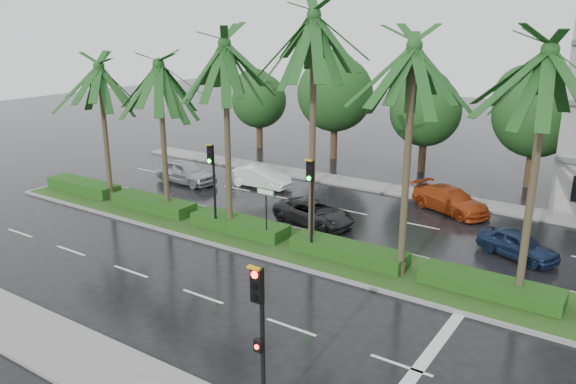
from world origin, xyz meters
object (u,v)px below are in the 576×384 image
Objects in this scene: car_red at (450,200)px; car_blue at (518,244)px; signal_near at (260,338)px; car_white at (260,177)px; signal_median_left at (212,175)px; car_silver at (186,172)px; street_sign at (266,202)px; car_darkgrey at (314,213)px.

car_red is 1.29× the size of car_blue.
signal_near reaches higher than car_white.
signal_median_left is 9.79m from car_silver.
signal_median_left is 1.68× the size of street_sign.
car_blue is at bearing 21.74° from signal_median_left.
signal_median_left reaches higher than car_silver.
street_sign is at bearing -175.77° from car_darkgrey.
car_white is 11.66m from car_red.
car_blue is (16.00, -2.58, -0.05)m from car_white.
car_silver reaches higher than car_blue.
car_silver is (-10.50, 5.70, -1.38)m from street_sign.
signal_near is 12.11m from street_sign.
car_red is (8.50, 9.70, -2.32)m from signal_median_left.
car_white is (-6.00, 7.58, -1.46)m from street_sign.
signal_median_left is at bearing 148.85° from car_darkgrey.
car_blue is at bearing -111.13° from car_red.
signal_near is 1.00× the size of signal_median_left.
car_blue is at bearing -89.19° from car_silver.
car_red reaches higher than car_blue.
car_blue is (9.65, 1.30, -0.01)m from car_darkgrey.
car_white is at bearing 111.12° from signal_median_left.
car_darkgrey is at bearing 119.72° from car_blue.
signal_median_left is at bearing -125.34° from car_silver.
car_darkgrey is (3.35, 3.89, -2.38)m from signal_median_left.
signal_near is at bearing -44.09° from signal_median_left.
signal_median_left is at bearing -176.53° from street_sign.
signal_near is 0.94× the size of car_red.
car_silver is at bearing 127.40° from car_red.
car_blue is at bearing 78.60° from signal_near.
street_sign is at bearing 125.34° from signal_near.
signal_median_left reaches higher than signal_near.
signal_median_left reaches higher than car_red.
car_darkgrey is at bearing 49.26° from signal_median_left.
car_silver is 1.08× the size of car_white.
signal_near is at bearing -151.60° from car_red.
car_silver is at bearing 109.36° from car_white.
street_sign is (3.00, 0.18, -0.87)m from signal_median_left.
street_sign is 11.28m from car_blue.
car_silver is 0.98× the size of car_darkgrey.
car_silver reaches higher than car_white.
car_blue is at bearing 26.58° from street_sign.
car_silver is 4.88m from car_white.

